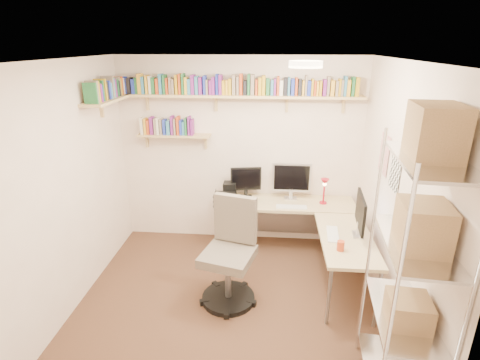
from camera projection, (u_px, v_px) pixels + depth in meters
ground at (228, 303)px, 4.03m from camera, size 3.20×3.20×0.00m
room_shell at (226, 167)px, 3.50m from camera, size 3.24×3.04×2.52m
wall_shelves at (203, 96)px, 4.58m from camera, size 3.12×1.09×0.80m
corner_desk at (291, 210)px, 4.67m from camera, size 1.81×1.77×1.18m
office_chair at (230, 259)px, 3.97m from camera, size 0.62×0.64×1.14m
wire_rack at (420, 229)px, 2.49m from camera, size 0.51×0.93×2.29m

